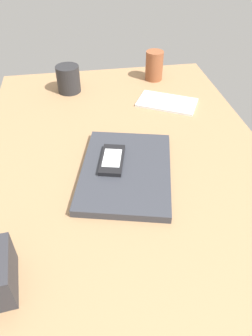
{
  "coord_description": "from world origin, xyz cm",
  "views": [
    {
      "loc": [
        -67.07,
        11.2,
        58.16
      ],
      "look_at": [
        -5.9,
        1.23,
        5.0
      ],
      "focal_mm": 34.14,
      "sensor_mm": 36.0,
      "label": 1
    }
  ],
  "objects": [
    {
      "name": "cell_phone_on_laptop",
      "position": [
        -2.73,
        4.4,
        5.63
      ],
      "size": [
        13.02,
        8.53,
        1.3
      ],
      "color": "black",
      "rests_on": "laptop_closed"
    },
    {
      "name": "desk_surface",
      "position": [
        0.0,
        0.0,
        1.5
      ],
      "size": [
        120.0,
        80.0,
        3.0
      ],
      "primitive_type": "cube",
      "color": "#9E7751",
      "rests_on": "ground"
    },
    {
      "name": "pen_cup",
      "position": [
        47.87,
        -18.48,
        8.45
      ],
      "size": [
        6.63,
        6.63,
        10.91
      ],
      "primitive_type": "cylinder",
      "color": "brown",
      "rests_on": "desk_surface"
    },
    {
      "name": "laptop_closed",
      "position": [
        -5.9,
        1.23,
        4.01
      ],
      "size": [
        36.0,
        29.57,
        2.01
      ],
      "primitive_type": "cube",
      "rotation": [
        0.0,
        0.0,
        -0.24
      ],
      "color": "#33353D",
      "rests_on": "desk_surface"
    },
    {
      "name": "notepad",
      "position": [
        28.11,
        -18.71,
        3.4
      ],
      "size": [
        19.43,
        22.77,
        0.8
      ],
      "primitive_type": "cube",
      "rotation": [
        0.0,
        0.0,
        -0.5
      ],
      "color": "white",
      "rests_on": "desk_surface"
    },
    {
      "name": "coffee_mug",
      "position": [
        43.13,
        14.34,
        7.74
      ],
      "size": [
        11.81,
        8.3,
        9.48
      ],
      "color": "#262628",
      "rests_on": "desk_surface"
    }
  ]
}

